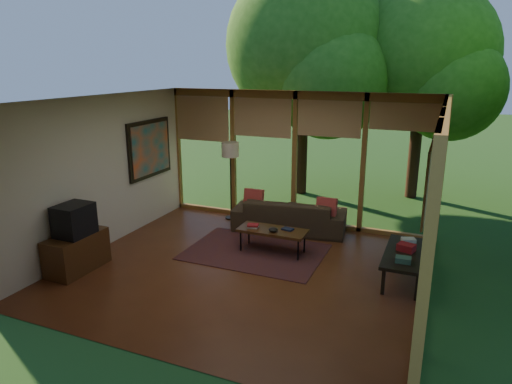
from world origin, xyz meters
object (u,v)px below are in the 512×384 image
at_px(coffee_table, 273,231).
at_px(side_console, 405,255).
at_px(sofa, 289,215).
at_px(floor_lamp, 230,154).
at_px(media_cabinet, 77,252).
at_px(television, 74,220).

xyz_separation_m(coffee_table, side_console, (2.24, -0.21, 0.02)).
relative_size(sofa, floor_lamp, 1.33).
xyz_separation_m(media_cabinet, floor_lamp, (1.17, 3.24, 1.11)).
distance_m(media_cabinet, side_console, 5.15).
distance_m(media_cabinet, coffee_table, 3.24).
xyz_separation_m(sofa, media_cabinet, (-2.55, -3.04, -0.02)).
xyz_separation_m(media_cabinet, television, (0.02, 0.00, 0.55)).
bearing_deg(floor_lamp, sofa, -8.43).
height_order(coffee_table, side_console, side_console).
xyz_separation_m(sofa, side_console, (2.32, -1.37, 0.09)).
relative_size(sofa, coffee_table, 1.83).
bearing_deg(television, floor_lamp, 70.50).
xyz_separation_m(media_cabinet, side_console, (4.87, 1.67, 0.11)).
relative_size(television, side_console, 0.39).
distance_m(sofa, coffee_table, 1.16).
xyz_separation_m(television, coffee_table, (2.61, 1.88, -0.46)).
relative_size(television, coffee_table, 0.46).
relative_size(sofa, media_cabinet, 2.19).
bearing_deg(coffee_table, floor_lamp, 137.02).
height_order(sofa, coffee_table, sofa).
bearing_deg(side_console, coffee_table, 174.65).
xyz_separation_m(media_cabinet, coffee_table, (2.63, 1.88, 0.09)).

